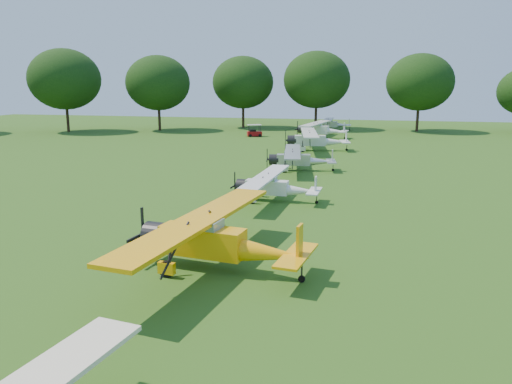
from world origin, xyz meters
The scene contains 9 objects.
ground centered at (0.00, 0.00, 0.00)m, with size 160.00×160.00×0.00m, color #214C13.
tree_belt centered at (3.57, 0.16, 8.03)m, with size 137.36×130.27×14.52m.
aircraft_2 centered at (1.28, -9.35, 1.40)m, with size 7.70×12.23×2.40m.
aircraft_3 centered at (1.22, 3.45, 1.08)m, with size 5.88×9.35×1.84m.
aircraft_4 centered at (1.13, 15.50, 1.14)m, with size 6.25×9.91×1.95m.
aircraft_5 centered at (0.96, 29.27, 1.37)m, with size 7.53×11.92×2.34m.
aircraft_6 centered at (0.07, 42.94, 1.34)m, with size 7.35×11.66×2.29m.
aircraft_7 centered at (0.64, 55.53, 1.11)m, with size 6.06×9.62×1.90m.
golf_cart centered at (-9.46, 42.59, 0.58)m, with size 2.34×1.93×1.74m.
Camera 1 is at (7.50, -28.25, 7.73)m, focal length 35.00 mm.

